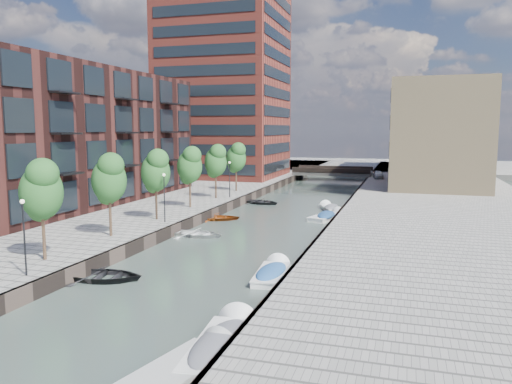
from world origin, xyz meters
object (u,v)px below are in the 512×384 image
at_px(sloop_3, 198,237).
at_px(motorboat_3, 328,217).
at_px(bridge, 333,172).
at_px(motorboat_0, 273,273).
at_px(tree_3, 156,170).
at_px(tree_5, 216,160).
at_px(motorboat_1, 224,343).
at_px(tree_6, 236,157).
at_px(motorboat_4, 330,208).
at_px(tree_1, 41,188).
at_px(motorboat_2, 185,371).
at_px(sloop_2, 218,220).
at_px(tree_2, 109,177).
at_px(tree_4, 190,164).
at_px(sloop_0, 103,280).
at_px(car, 378,175).
at_px(sloop_4, 262,204).

xyz_separation_m(sloop_3, motorboat_3, (9.02, 11.36, 0.20)).
bearing_deg(bridge, motorboat_0, -85.36).
relative_size(tree_3, tree_5, 1.00).
distance_m(sloop_3, motorboat_1, 21.37).
height_order(tree_6, motorboat_4, tree_6).
bearing_deg(tree_1, motorboat_2, -33.27).
bearing_deg(sloop_2, motorboat_0, -167.66).
relative_size(bridge, motorboat_1, 2.20).
xyz_separation_m(tree_3, motorboat_4, (12.75, 15.55, -5.13)).
bearing_deg(bridge, tree_2, -98.95).
relative_size(tree_3, motorboat_3, 1.12).
relative_size(tree_4, sloop_0, 1.27).
relative_size(tree_3, motorboat_1, 1.01).
height_order(bridge, car, bridge).
bearing_deg(tree_6, tree_5, -90.00).
distance_m(tree_2, tree_4, 14.00).
relative_size(tree_4, motorboat_2, 1.03).
bearing_deg(bridge, sloop_3, -94.91).
distance_m(sloop_0, motorboat_1, 11.99).
height_order(motorboat_2, car, car).
bearing_deg(motorboat_2, sloop_0, 136.42).
bearing_deg(motorboat_2, motorboat_0, 90.32).
bearing_deg(sloop_3, tree_5, 18.04).
relative_size(tree_5, car, 1.64).
xyz_separation_m(tree_1, motorboat_1, (13.85, -6.34, -5.08)).
bearing_deg(tree_2, tree_6, 90.00).
bearing_deg(bridge, motorboat_3, -82.46).
height_order(sloop_4, motorboat_3, motorboat_3).
height_order(tree_3, car, tree_3).
height_order(tree_3, motorboat_0, tree_3).
bearing_deg(motorboat_4, tree_1, -113.35).
distance_m(tree_1, motorboat_0, 14.62).
bearing_deg(tree_1, tree_2, 90.00).
distance_m(tree_4, motorboat_4, 16.19).
distance_m(tree_3, sloop_2, 8.92).
bearing_deg(tree_1, tree_5, 90.00).
bearing_deg(sloop_2, motorboat_3, -88.22).
distance_m(sloop_3, motorboat_3, 14.51).
height_order(tree_2, sloop_4, tree_2).
xyz_separation_m(tree_1, tree_2, (0.00, 7.00, 0.00)).
relative_size(motorboat_2, car, 1.59).
height_order(motorboat_2, motorboat_4, motorboat_2).
xyz_separation_m(tree_1, sloop_4, (4.32, 31.68, -5.31)).
bearing_deg(bridge, motorboat_2, -86.14).
distance_m(sloop_2, car, 38.39).
distance_m(sloop_3, motorboat_2, 23.22).
height_order(tree_4, motorboat_2, tree_4).
xyz_separation_m(bridge, tree_5, (-8.50, -33.00, 3.92)).
bearing_deg(tree_6, tree_3, -90.00).
bearing_deg(sloop_3, motorboat_3, -36.40).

